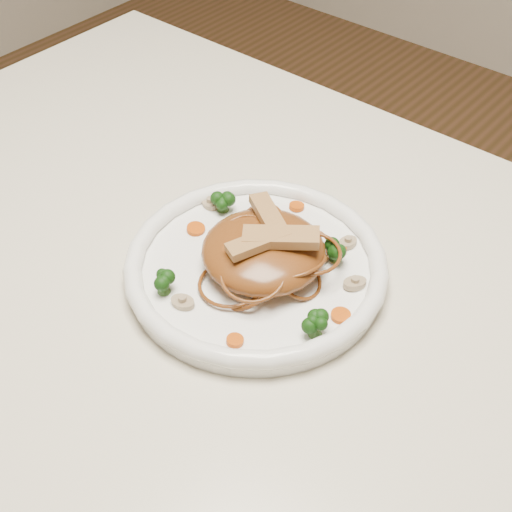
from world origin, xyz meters
The scene contains 19 objects.
table centered at (0.00, 0.00, 0.65)m, with size 1.20×0.80×0.75m.
plate centered at (0.00, 0.03, 0.76)m, with size 0.28×0.28×0.02m, color white.
noodle_mound centered at (0.00, 0.03, 0.79)m, with size 0.13×0.13×0.04m, color brown.
chicken_a centered at (0.02, 0.04, 0.81)m, with size 0.08×0.03×0.01m, color tan.
chicken_b centered at (-0.01, 0.06, 0.81)m, with size 0.06×0.02×0.01m, color tan.
chicken_c centered at (0.01, 0.02, 0.81)m, with size 0.07×0.02×0.01m, color tan.
broccoli_0 centered at (0.06, 0.09, 0.78)m, with size 0.03×0.03×0.03m, color #12420D, non-canonical shape.
broccoli_1 centered at (-0.09, 0.07, 0.78)m, with size 0.02×0.02×0.03m, color #12420D, non-canonical shape.
broccoli_2 centered at (-0.05, -0.06, 0.78)m, with size 0.02×0.02×0.03m, color #12420D, non-canonical shape.
broccoli_3 centered at (0.10, -0.01, 0.78)m, with size 0.03×0.03×0.03m, color #12420D, non-canonical shape.
carrot_0 centered at (0.05, 0.10, 0.77)m, with size 0.02×0.02×0.01m, color #B74806.
carrot_1 centered at (-0.09, 0.03, 0.77)m, with size 0.02×0.02×0.01m, color #B74806.
carrot_2 centered at (0.11, 0.02, 0.77)m, with size 0.02×0.02×0.01m, color #B74806.
carrot_3 centered at (-0.03, 0.13, 0.77)m, with size 0.02×0.02×0.01m, color #B74806.
carrot_4 centered at (0.05, -0.07, 0.77)m, with size 0.02×0.02×0.01m, color #B74806.
mushroom_0 centered at (-0.02, -0.06, 0.77)m, with size 0.03×0.03×0.01m, color tan.
mushroom_1 centered at (0.09, 0.07, 0.77)m, with size 0.03×0.03×0.01m, color tan.
mushroom_2 centered at (-0.11, 0.07, 0.77)m, with size 0.02×0.02×0.01m, color tan.
mushroom_3 centered at (0.05, 0.12, 0.77)m, with size 0.02×0.02×0.01m, color tan.
Camera 1 is at (0.34, -0.39, 1.29)m, focal length 49.08 mm.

